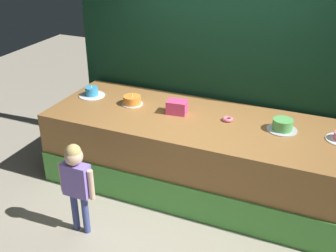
{
  "coord_description": "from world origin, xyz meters",
  "views": [
    {
      "loc": [
        1.34,
        -3.37,
        2.92
      ],
      "look_at": [
        -0.28,
        0.38,
        0.87
      ],
      "focal_mm": 44.32,
      "sensor_mm": 36.0,
      "label": 1
    }
  ],
  "objects_px": {
    "child_figure": "(76,177)",
    "cake_center_left": "(132,100)",
    "pink_box": "(177,107)",
    "cake_far_left": "(92,92)",
    "cake_center_right": "(282,125)",
    "donut": "(228,119)"
  },
  "relations": [
    {
      "from": "child_figure",
      "to": "donut",
      "type": "height_order",
      "value": "child_figure"
    },
    {
      "from": "cake_far_left",
      "to": "cake_center_left",
      "type": "height_order",
      "value": "cake_center_left"
    },
    {
      "from": "donut",
      "to": "cake_center_right",
      "type": "xyz_separation_m",
      "value": [
        0.6,
        0.01,
        0.04
      ]
    },
    {
      "from": "child_figure",
      "to": "cake_center_right",
      "type": "xyz_separation_m",
      "value": [
        1.72,
        1.35,
        0.29
      ]
    },
    {
      "from": "cake_center_left",
      "to": "cake_center_right",
      "type": "distance_m",
      "value": 1.79
    },
    {
      "from": "child_figure",
      "to": "cake_far_left",
      "type": "distance_m",
      "value": 1.54
    },
    {
      "from": "child_figure",
      "to": "pink_box",
      "type": "relative_size",
      "value": 4.47
    },
    {
      "from": "pink_box",
      "to": "donut",
      "type": "distance_m",
      "value": 0.6
    },
    {
      "from": "pink_box",
      "to": "donut",
      "type": "bearing_deg",
      "value": 3.8
    },
    {
      "from": "child_figure",
      "to": "cake_far_left",
      "type": "xyz_separation_m",
      "value": [
        -0.67,
        1.36,
        0.27
      ]
    },
    {
      "from": "pink_box",
      "to": "cake_center_right",
      "type": "bearing_deg",
      "value": 2.17
    },
    {
      "from": "pink_box",
      "to": "cake_center_left",
      "type": "xyz_separation_m",
      "value": [
        -0.6,
        0.02,
        -0.03
      ]
    },
    {
      "from": "cake_center_left",
      "to": "donut",
      "type": "bearing_deg",
      "value": 0.89
    },
    {
      "from": "child_figure",
      "to": "cake_center_left",
      "type": "relative_size",
      "value": 3.9
    },
    {
      "from": "pink_box",
      "to": "donut",
      "type": "xyz_separation_m",
      "value": [
        0.6,
        0.04,
        -0.06
      ]
    },
    {
      "from": "donut",
      "to": "cake_far_left",
      "type": "distance_m",
      "value": 1.79
    },
    {
      "from": "cake_far_left",
      "to": "cake_center_left",
      "type": "distance_m",
      "value": 0.6
    },
    {
      "from": "child_figure",
      "to": "cake_center_left",
      "type": "distance_m",
      "value": 1.36
    },
    {
      "from": "child_figure",
      "to": "cake_center_right",
      "type": "bearing_deg",
      "value": 38.15
    },
    {
      "from": "donut",
      "to": "cake_center_left",
      "type": "bearing_deg",
      "value": -179.11
    },
    {
      "from": "cake_far_left",
      "to": "cake_center_right",
      "type": "xyz_separation_m",
      "value": [
        2.39,
        -0.01,
        0.01
      ]
    },
    {
      "from": "cake_center_left",
      "to": "cake_center_right",
      "type": "bearing_deg",
      "value": 0.78
    }
  ]
}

